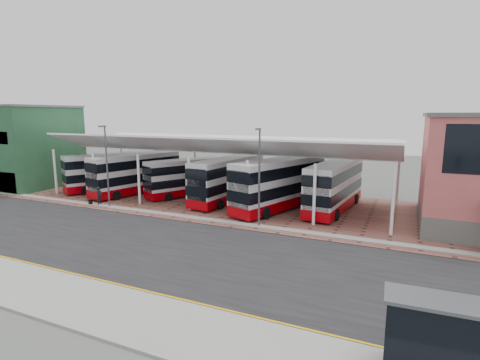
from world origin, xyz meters
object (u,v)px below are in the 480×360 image
at_px(bus_0, 111,172).
at_px(bus_4, 280,184).
at_px(bus_5, 335,186).
at_px(bus_shelter, 447,335).
at_px(bus_2, 189,177).
at_px(bus_3, 228,180).
at_px(pedestrian, 99,196).
at_px(bus_1, 136,174).

xyz_separation_m(bus_0, bus_4, (21.55, -0.45, 0.23)).
relative_size(bus_5, bus_shelter, 3.17).
bearing_deg(bus_2, bus_3, 20.78).
xyz_separation_m(bus_3, bus_shelter, (18.78, -21.58, -0.43)).
height_order(bus_3, bus_shelter, bus_3).
distance_m(bus_0, bus_shelter, 40.24).
height_order(bus_3, pedestrian, bus_3).
xyz_separation_m(bus_2, bus_3, (5.28, -0.66, 0.22)).
bearing_deg(bus_0, bus_shelter, -1.28).
xyz_separation_m(bus_4, pedestrian, (-16.96, -6.20, -1.47)).
distance_m(bus_3, bus_shelter, 28.61).
relative_size(bus_1, pedestrian, 5.97).
distance_m(bus_5, bus_shelter, 23.72).
bearing_deg(bus_3, bus_2, 179.42).
height_order(bus_4, bus_shelter, bus_4).
relative_size(bus_1, bus_4, 0.94).
distance_m(bus_2, pedestrian, 9.72).
bearing_deg(bus_1, bus_0, -170.26).
height_order(bus_0, bus_3, bus_3).
bearing_deg(bus_5, bus_4, -154.27).
bearing_deg(bus_4, pedestrian, -141.20).
bearing_deg(pedestrian, bus_5, -68.10).
height_order(bus_1, bus_5, bus_5).
height_order(bus_1, bus_3, bus_3).
bearing_deg(bus_2, bus_4, 19.59).
xyz_separation_m(bus_0, bus_1, (4.05, -0.36, 0.07)).
bearing_deg(bus_1, pedestrian, -70.22).
xyz_separation_m(bus_1, bus_5, (22.40, 1.70, 0.03)).
distance_m(bus_4, bus_shelter, 24.22).
xyz_separation_m(bus_1, bus_shelter, (30.24, -20.68, -0.43)).
bearing_deg(bus_4, bus_2, -169.55).
height_order(bus_4, bus_5, bus_4).
distance_m(bus_1, bus_shelter, 36.64).
xyz_separation_m(pedestrian, bus_shelter, (29.69, -14.39, 0.89)).
distance_m(bus_2, bus_3, 5.33).
relative_size(bus_4, pedestrian, 6.36).
bearing_deg(bus_2, bus_5, 28.38).
xyz_separation_m(bus_5, bus_shelter, (7.84, -22.38, -0.46)).
distance_m(bus_2, bus_4, 11.45).
relative_size(bus_4, bus_5, 1.06).
bearing_deg(pedestrian, bus_1, 6.76).
relative_size(bus_0, bus_1, 0.92).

